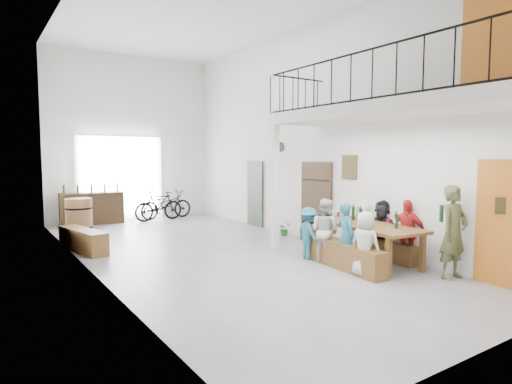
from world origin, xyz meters
TOP-DOWN VIEW (x-y plane):
  - floor at (0.00, 0.00)m, footprint 12.00×12.00m
  - room_walls at (0.00, 0.00)m, footprint 12.00×12.00m
  - gateway_portal at (-0.40, 5.94)m, footprint 2.80×0.08m
  - right_wall_decor at (2.70, -1.87)m, footprint 0.07×8.28m
  - balcony at (1.98, -3.13)m, footprint 1.52×5.62m
  - tasting_table at (2.05, -2.54)m, footprint 1.26×2.55m
  - bench_inner at (1.37, -2.57)m, footprint 0.59×2.19m
  - bench_wall at (2.57, -2.47)m, footprint 0.32×1.78m
  - tableware at (2.07, -2.43)m, footprint 0.50×1.75m
  - side_bench at (-2.50, 1.72)m, footprint 0.74×1.83m
  - oak_barrel at (-2.20, 3.62)m, footprint 0.70×0.70m
  - serving_counter at (-1.42, 5.65)m, footprint 1.93×0.70m
  - counter_bottles at (-1.42, 5.64)m, footprint 1.65×0.21m
  - guest_left_a at (1.27, -3.23)m, footprint 0.47×0.63m
  - guest_left_b at (1.37, -2.65)m, footprint 0.40×0.52m
  - guest_left_c at (1.38, -2.06)m, footprint 0.61×0.72m
  - guest_left_d at (1.28, -1.67)m, footprint 0.52×0.76m
  - guest_right_a at (2.60, -3.09)m, footprint 0.58×0.82m
  - guest_right_b at (2.68, -2.41)m, footprint 0.48×1.17m
  - guest_right_c at (2.64, -1.92)m, footprint 0.50×0.63m
  - host_standing at (2.48, -4.15)m, footprint 0.61×0.41m
  - potted_plant at (2.45, 0.70)m, footprint 0.39×0.35m
  - bicycle_near at (0.99, 5.46)m, footprint 1.87×0.73m
  - bicycle_far at (0.59, 5.14)m, footprint 1.70×0.58m

SIDE VIEW (x-z plane):
  - floor at x=0.00m, z-range 0.00..0.00m
  - potted_plant at x=2.45m, z-range 0.00..0.38m
  - bench_wall at x=2.57m, z-range 0.00..0.41m
  - bench_inner at x=1.37m, z-range 0.00..0.50m
  - side_bench at x=-2.50m, z-range 0.00..0.50m
  - bicycle_near at x=0.99m, z-range 0.00..0.97m
  - serving_counter at x=-1.42m, z-range 0.00..1.00m
  - bicycle_far at x=0.59m, z-range 0.00..1.00m
  - oak_barrel at x=-2.20m, z-range 0.00..1.03m
  - guest_left_d at x=1.28m, z-range 0.00..1.09m
  - guest_right_c at x=2.64m, z-range 0.00..1.11m
  - guest_left_a at x=1.27m, z-range 0.00..1.18m
  - guest_right_b at x=2.68m, z-range 0.00..1.23m
  - guest_left_b at x=1.37m, z-range 0.00..1.28m
  - guest_right_a at x=2.60m, z-range 0.00..1.30m
  - guest_left_c at x=1.38m, z-range 0.00..1.30m
  - tasting_table at x=2.05m, z-range 0.31..1.10m
  - host_standing at x=2.48m, z-range 0.00..1.65m
  - tableware at x=2.07m, z-range 0.76..1.11m
  - counter_bottles at x=-1.42m, z-range 1.00..1.28m
  - gateway_portal at x=-0.40m, z-range 0.00..2.80m
  - right_wall_decor at x=2.70m, z-range -0.80..4.28m
  - balcony at x=1.98m, z-range 0.97..4.96m
  - room_walls at x=0.00m, z-range -2.45..9.55m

